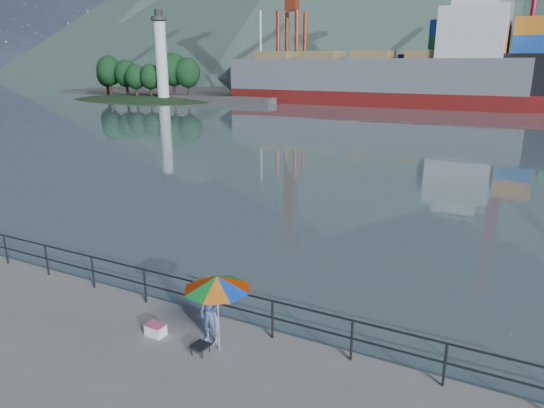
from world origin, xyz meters
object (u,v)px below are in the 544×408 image
Objects in this scene: fisherman at (211,313)px; beach_umbrella at (217,283)px; cooler_bag at (156,330)px; bulk_carrier at (380,77)px.

fisherman is 1.06m from beach_umbrella.
cooler_bag is 0.01× the size of bulk_carrier.
beach_umbrella is 71.97m from bulk_carrier.
bulk_carrier is (-15.41, 70.25, 2.46)m from beach_umbrella.
fisherman is 3.26× the size of cooler_bag.
cooler_bag is 71.84m from bulk_carrier.
cooler_bag is (-1.76, -0.16, -1.60)m from beach_umbrella.
fisherman is 71.71m from bulk_carrier.
bulk_carrier is (-13.65, 70.42, 4.06)m from cooler_bag.
cooler_bag is at bearing -174.79° from beach_umbrella.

